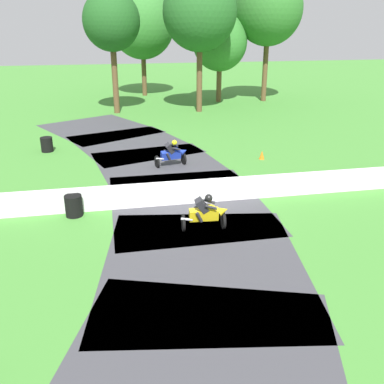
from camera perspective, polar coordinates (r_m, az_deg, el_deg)
ground_plane at (r=17.37m, az=-0.66°, el=-1.39°), size 120.00×120.00×0.00m
track_asphalt at (r=17.18m, az=-5.68°, el=-1.76°), size 11.01×36.46×0.01m
safety_barrier at (r=18.62m, az=13.98°, el=1.05°), size 24.09×0.53×0.90m
motorcycle_lead_yellow at (r=14.88m, az=1.84°, el=-2.73°), size 1.69×0.78×1.43m
motorcycle_chase_blue at (r=21.58m, az=-2.59°, el=5.05°), size 1.71×1.01×1.43m
tire_stack_mid_a at (r=16.65m, az=-15.22°, el=-1.74°), size 0.63×0.63×0.80m
tire_stack_mid_b at (r=25.40m, az=-18.46°, el=5.92°), size 0.65×0.65×0.80m
traffic_cone at (r=23.09m, az=9.12°, el=4.80°), size 0.28×0.28×0.44m
tree_far_left at (r=40.04m, az=9.99°, el=22.47°), size 5.69×5.69×10.62m
tree_far_right at (r=42.79m, az=-6.54°, el=20.94°), size 5.88×5.88×9.50m
tree_mid_rise at (r=34.56m, az=-10.50°, el=21.10°), size 4.17×4.17×8.92m
tree_behind_barrier at (r=39.22m, az=3.66°, el=18.98°), size 4.63×4.63×7.47m
tree_distant at (r=34.61m, az=1.02°, el=22.51°), size 5.47×5.47×10.23m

